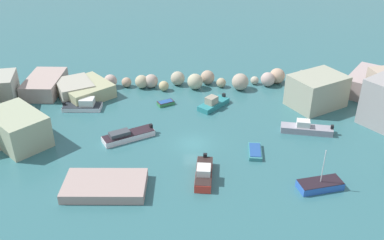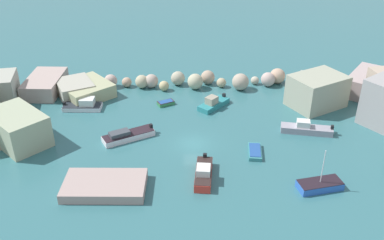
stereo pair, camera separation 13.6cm
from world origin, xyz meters
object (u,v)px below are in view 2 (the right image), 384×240
moored_boat_2 (213,103)px  moored_boat_8 (255,152)px  moored_boat_4 (84,105)px  moored_boat_7 (93,192)px  moored_boat_5 (320,185)px  stone_dock (105,186)px  moored_boat_1 (166,103)px  moored_boat_0 (306,129)px  moored_boat_3 (204,173)px  moored_boat_6 (127,135)px

moored_boat_2 → moored_boat_8: size_ratio=1.38×
moored_boat_4 → moored_boat_7: bearing=-74.6°
moored_boat_4 → moored_boat_7: 20.32m
moored_boat_5 → moored_boat_8: (-5.84, 7.06, -0.19)m
stone_dock → moored_boat_1: stone_dock is taller
moored_boat_4 → moored_boat_8: 26.16m
moored_boat_0 → moored_boat_4: size_ratio=1.23×
moored_boat_3 → moored_boat_6: (-9.27, 8.77, -0.16)m
moored_boat_3 → stone_dock: bearing=-74.7°
moored_boat_3 → moored_boat_7: 12.13m
moored_boat_1 → moored_boat_3: moored_boat_3 is taller
stone_dock → moored_boat_5: 23.18m
moored_boat_1 → moored_boat_6: size_ratio=0.40×
moored_boat_5 → moored_boat_6: bearing=-38.3°
moored_boat_4 → moored_boat_5: 34.85m
moored_boat_2 → moored_boat_7: bearing=6.8°
stone_dock → moored_boat_5: bearing=-1.8°
moored_boat_6 → moored_boat_7: moored_boat_6 is taller
moored_boat_8 → moored_boat_5: bearing=-133.4°
moored_boat_8 → moored_boat_6: bearing=82.8°
moored_boat_2 → moored_boat_5: size_ratio=1.01×
moored_boat_1 → moored_boat_2: size_ratio=0.52×
moored_boat_4 → moored_boat_5: bearing=-31.6°
moored_boat_2 → moored_boat_5: bearing=69.9°
moored_boat_1 → moored_boat_6: bearing=37.1°
moored_boat_0 → moored_boat_4: (-30.47, 7.95, 0.02)m
moored_boat_2 → moored_boat_8: (4.05, -12.47, -0.32)m
moored_boat_4 → moored_boat_6: bearing=-47.9°
moored_boat_0 → moored_boat_1: 20.59m
moored_boat_0 → moored_boat_6: moored_boat_0 is taller
moored_boat_8 → moored_boat_7: bearing=118.3°
stone_dock → moored_boat_2: size_ratio=1.70×
stone_dock → moored_boat_1: bearing=72.4°
moored_boat_0 → moored_boat_2: 13.99m
moored_boat_2 → moored_boat_5: moored_boat_5 is taller
moored_boat_6 → moored_boat_1: bearing=-143.4°
moored_boat_3 → moored_boat_6: moored_boat_3 is taller
moored_boat_1 → moored_boat_3: bearing=77.7°
moored_boat_1 → moored_boat_0: bearing=128.6°
moored_boat_1 → moored_boat_8: (11.03, -13.52, -0.03)m
moored_boat_7 → moored_boat_8: (18.46, 7.19, -0.07)m
moored_boat_3 → moored_boat_5: moored_boat_5 is taller
stone_dock → moored_boat_1: (6.30, 19.86, -0.24)m
moored_boat_2 → moored_boat_4: (-18.85, 0.17, 0.01)m
moored_boat_5 → moored_boat_1: bearing=-61.8°
moored_boat_6 → moored_boat_8: (15.85, -4.03, -0.25)m
moored_boat_2 → moored_boat_6: moored_boat_2 is taller
stone_dock → moored_boat_3: bearing=8.5°
moored_boat_0 → moored_boat_8: (-7.57, -4.69, -0.32)m
moored_boat_1 → moored_boat_3: size_ratio=0.47×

